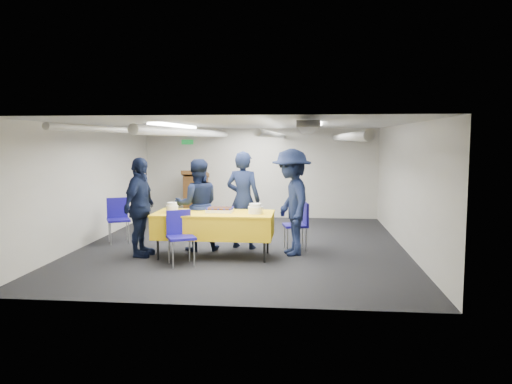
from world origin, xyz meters
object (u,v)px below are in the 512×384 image
chair_right (300,221)px  chair_near (180,232)px  sailor_a (243,200)px  podium (196,195)px  sailor_c (140,207)px  sailor_d (292,202)px  sheet_cake (220,210)px  chair_left (118,215)px  serving_table (214,225)px  sailor_b (197,205)px

chair_right → chair_near: bearing=-146.7°
sailor_a → chair_near: bearing=71.1°
podium → sailor_a: size_ratio=0.69×
chair_right → sailor_c: sailor_c is taller
sailor_a → sailor_d: size_ratio=0.97×
chair_right → sailor_c: bearing=-163.9°
sheet_cake → sailor_d: (1.23, 0.23, 0.12)m
chair_left → sailor_d: sailor_d is taller
sheet_cake → chair_near: size_ratio=0.53×
serving_table → sheet_cake: sheet_cake is taller
sailor_a → sailor_b: sailor_a is taller
sailor_a → chair_left: bearing=8.2°
chair_near → chair_right: (1.92, 1.26, 0.00)m
chair_right → sailor_d: size_ratio=0.47×
sailor_d → chair_left: bearing=-116.6°
chair_right → sailor_b: sailor_b is taller
chair_right → sailor_a: sailor_a is taller
chair_near → serving_table: bearing=50.3°
sailor_c → sailor_d: size_ratio=0.92×
chair_left → sailor_b: (1.72, -0.57, 0.30)m
chair_near → sailor_a: size_ratio=0.48×
podium → chair_right: bearing=-51.0°
sailor_a → sailor_b: size_ratio=1.08×
sailor_d → chair_right: bearing=146.4°
sailor_b → sailor_a: bearing=-177.2°
chair_left → sailor_d: bearing=-12.2°
serving_table → chair_right: size_ratio=2.34×
sailor_c → serving_table: bearing=-80.1°
sailor_d → sailor_c: bearing=-96.1°
chair_near → sailor_c: 1.00m
serving_table → chair_left: size_ratio=2.34×
sailor_b → chair_left: bearing=-34.5°
chair_right → chair_left: 3.59m
sailor_a → serving_table: bearing=76.1°
chair_left → sailor_a: sailor_a is taller
chair_left → sailor_b: sailor_b is taller
chair_left → sailor_c: size_ratio=0.51×
chair_near → sailor_c: (-0.82, 0.47, 0.32)m
sailor_a → sailor_d: sailor_d is taller
sheet_cake → chair_right: bearing=25.0°
chair_near → sailor_b: size_ratio=0.52×
chair_left → chair_right: bearing=-5.3°
sheet_cake → sailor_a: size_ratio=0.26×
chair_left → sailor_b: size_ratio=0.52×
chair_near → chair_left: (-1.66, 1.59, 0.00)m
chair_right → sailor_a: (-1.05, 0.04, 0.37)m
sailor_a → sailor_c: sailor_a is taller
chair_right → sheet_cake: bearing=-155.0°
podium → sailor_a: bearing=-63.5°
sheet_cake → podium: podium is taller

